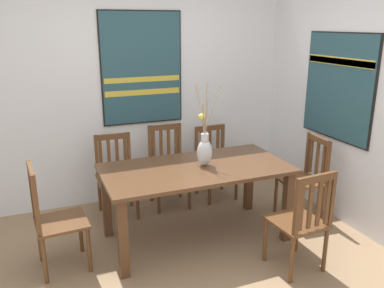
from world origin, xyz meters
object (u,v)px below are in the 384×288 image
object	(u,v)px
chair_2	(116,174)
chair_4	(305,177)
centerpiece_vase	(204,148)
chair_3	(302,220)
chair_5	(214,161)
chair_0	(168,165)
dining_table	(196,178)
chair_1	(52,217)
painting_on_side_wall	(339,87)
painting_on_back_wall	(142,69)

from	to	relation	value
chair_2	chair_4	distance (m)	2.06
chair_4	centerpiece_vase	bearing A→B (deg)	178.37
chair_3	chair_5	distance (m)	1.70
chair_0	chair_2	size ratio (longest dim) A/B	1.05
centerpiece_vase	chair_2	xyz separation A→B (m)	(-0.70, 0.82, -0.46)
chair_3	chair_4	world-z (taller)	chair_3
centerpiece_vase	chair_3	xyz separation A→B (m)	(0.53, -0.85, -0.44)
centerpiece_vase	chair_4	xyz separation A→B (m)	(1.18, -0.03, -0.46)
chair_0	chair_4	bearing A→B (deg)	-35.10
dining_table	chair_2	distance (m)	1.05
dining_table	chair_2	world-z (taller)	chair_2
chair_2	chair_1	bearing A→B (deg)	-129.50
chair_0	painting_on_side_wall	world-z (taller)	painting_on_side_wall
chair_4	painting_on_back_wall	bearing A→B (deg)	139.75
painting_on_side_wall	chair_2	bearing A→B (deg)	158.79
centerpiece_vase	painting_on_side_wall	size ratio (longest dim) A/B	0.70
dining_table	painting_on_back_wall	xyz separation A→B (m)	(-0.18, 1.20, 0.92)
chair_1	painting_on_back_wall	xyz separation A→B (m)	(1.15, 1.23, 1.07)
centerpiece_vase	chair_0	bearing A→B (deg)	95.63
dining_table	painting_on_back_wall	distance (m)	1.52
chair_1	chair_3	bearing A→B (deg)	-22.46
chair_2	chair_3	bearing A→B (deg)	-53.68
dining_table	chair_0	size ratio (longest dim) A/B	1.90
centerpiece_vase	dining_table	bearing A→B (deg)	-173.79
chair_2	painting_on_side_wall	xyz separation A→B (m)	(2.21, -0.86, 0.96)
painting_on_back_wall	painting_on_side_wall	bearing A→B (deg)	-34.56
chair_1	chair_5	distance (m)	2.13
chair_1	chair_4	world-z (taller)	chair_1
dining_table	chair_0	distance (m)	0.88
centerpiece_vase	painting_on_side_wall	xyz separation A→B (m)	(1.51, -0.03, 0.51)
chair_3	painting_on_side_wall	xyz separation A→B (m)	(0.98, 0.81, 0.95)
centerpiece_vase	chair_2	size ratio (longest dim) A/B	0.87
chair_0	painting_on_side_wall	size ratio (longest dim) A/B	0.84
chair_5	painting_on_back_wall	distance (m)	1.40
centerpiece_vase	chair_1	distance (m)	1.48
chair_5	dining_table	bearing A→B (deg)	-124.90
centerpiece_vase	painting_on_back_wall	distance (m)	1.38
chair_5	painting_on_back_wall	xyz separation A→B (m)	(-0.78, 0.33, 1.11)
chair_1	painting_on_side_wall	distance (m)	3.07
dining_table	chair_0	xyz separation A→B (m)	(0.01, 0.86, -0.16)
dining_table	chair_3	xyz separation A→B (m)	(0.62, -0.84, -0.16)
chair_2	painting_on_back_wall	world-z (taller)	painting_on_back_wall
dining_table	chair_4	bearing A→B (deg)	-1.08
dining_table	centerpiece_vase	bearing A→B (deg)	6.21
chair_3	painting_on_side_wall	world-z (taller)	painting_on_side_wall
chair_1	chair_3	xyz separation A→B (m)	(1.94, -0.80, -0.02)
chair_3	chair_4	distance (m)	1.04
chair_0	chair_1	size ratio (longest dim) A/B	0.97
chair_0	chair_2	distance (m)	0.62
dining_table	painting_on_side_wall	distance (m)	1.78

